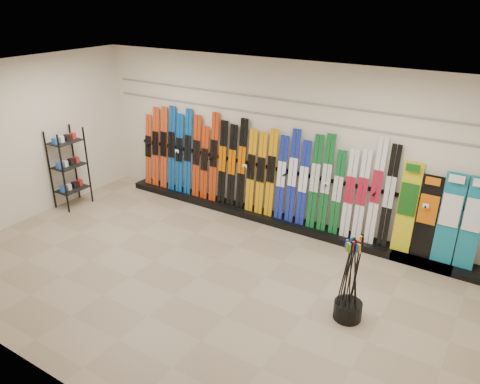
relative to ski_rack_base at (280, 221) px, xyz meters
The scene contains 12 objects.
floor 2.29m from the ski_rack_base, 95.64° to the right, with size 8.00×8.00×0.00m, color gray.
back_wall 1.47m from the ski_rack_base, 135.64° to the left, with size 8.00×8.00×0.00m, color beige.
left_wall 5.01m from the ski_rack_base, 151.65° to the right, with size 5.00×5.00×0.00m, color beige.
ceiling 3.73m from the ski_rack_base, 95.64° to the right, with size 8.00×8.00×0.00m, color silver.
ski_rack_base is the anchor object (origin of this frame).
skis 1.12m from the ski_rack_base, behind, with size 5.37×0.23×1.82m.
snowboards 2.81m from the ski_rack_base, ahead, with size 1.26×0.23×1.49m.
accessory_rack 4.32m from the ski_rack_base, 159.15° to the right, with size 0.40×0.60×1.60m, color black.
pole_bin 2.86m from the ski_rack_base, 43.71° to the right, with size 0.38×0.38×0.25m, color black.
ski_poles 2.92m from the ski_rack_base, 44.04° to the right, with size 0.32×0.38×1.18m.
slatwall_rail_0 1.96m from the ski_rack_base, 138.37° to the left, with size 7.60×0.02×0.03m, color gray.
slatwall_rail_1 2.26m from the ski_rack_base, 138.37° to the left, with size 7.60×0.02×0.03m, color gray.
Camera 1 is at (3.80, -4.79, 4.08)m, focal length 35.00 mm.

